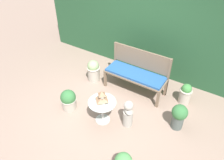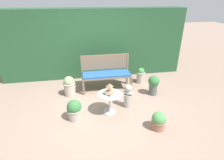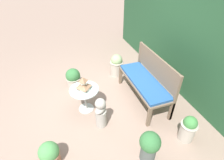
# 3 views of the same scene
# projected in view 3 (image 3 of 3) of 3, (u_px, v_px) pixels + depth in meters

# --- Properties ---
(ground) EXTENTS (30.00, 30.00, 0.00)m
(ground) POSITION_uv_depth(u_px,v_px,m) (99.00, 101.00, 3.99)
(ground) COLOR gray
(foliage_hedge_back) EXTENTS (6.40, 0.84, 2.36)m
(foliage_hedge_back) POSITION_uv_depth(u_px,v_px,m) (196.00, 39.00, 3.92)
(foliage_hedge_back) COLOR #234C2D
(foliage_hedge_back) RESTS_ON ground
(garden_bench) EXTENTS (1.52, 0.55, 0.54)m
(garden_bench) POSITION_uv_depth(u_px,v_px,m) (144.00, 82.00, 3.78)
(garden_bench) COLOR brown
(garden_bench) RESTS_ON ground
(bench_backrest) EXTENTS (1.52, 0.06, 1.06)m
(bench_backrest) POSITION_uv_depth(u_px,v_px,m) (156.00, 69.00, 3.67)
(bench_backrest) COLOR brown
(bench_backrest) RESTS_ON ground
(patio_table) EXTENTS (0.59, 0.59, 0.55)m
(patio_table) POSITION_uv_depth(u_px,v_px,m) (85.00, 94.00, 3.54)
(patio_table) COLOR #B7B7B2
(patio_table) RESTS_ON ground
(pagoda_birdhouse) EXTENTS (0.24, 0.24, 0.29)m
(pagoda_birdhouse) POSITION_uv_depth(u_px,v_px,m) (83.00, 84.00, 3.40)
(pagoda_birdhouse) COLOR beige
(pagoda_birdhouse) RESTS_ON patio_table
(garden_bust) EXTENTS (0.31, 0.31, 0.66)m
(garden_bust) POSITION_uv_depth(u_px,v_px,m) (101.00, 113.00, 3.25)
(garden_bust) COLOR #A39E93
(garden_bust) RESTS_ON ground
(potted_plant_patio_mid) EXTENTS (0.36, 0.36, 0.60)m
(potted_plant_patio_mid) POSITION_uv_depth(u_px,v_px,m) (117.00, 65.00, 4.69)
(potted_plant_patio_mid) COLOR #ADA393
(potted_plant_patio_mid) RESTS_ON ground
(potted_plant_table_far) EXTENTS (0.36, 0.36, 0.51)m
(potted_plant_table_far) POSITION_uv_depth(u_px,v_px,m) (73.00, 78.00, 4.27)
(potted_plant_table_far) COLOR #ADA393
(potted_plant_table_far) RESTS_ON ground
(potted_plant_bench_left) EXTENTS (0.32, 0.32, 0.43)m
(potted_plant_bench_left) POSITION_uv_depth(u_px,v_px,m) (49.00, 154.00, 2.71)
(potted_plant_bench_left) COLOR #9E664C
(potted_plant_bench_left) RESTS_ON ground
(potted_plant_bench_right) EXTENTS (0.30, 0.30, 0.53)m
(potted_plant_bench_right) POSITION_uv_depth(u_px,v_px,m) (188.00, 128.00, 3.04)
(potted_plant_bench_right) COLOR #ADA393
(potted_plant_bench_right) RESTS_ON ground
(potted_plant_path_edge) EXTENTS (0.33, 0.33, 0.60)m
(potted_plant_path_edge) POSITION_uv_depth(u_px,v_px,m) (149.00, 146.00, 2.68)
(potted_plant_path_edge) COLOR #4C5651
(potted_plant_path_edge) RESTS_ON ground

